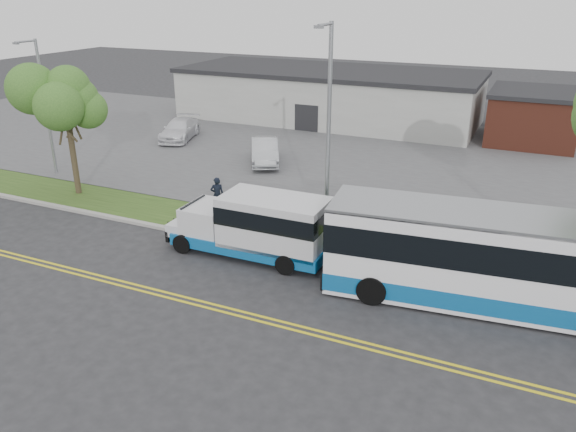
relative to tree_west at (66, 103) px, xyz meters
The scene contains 18 objects.
ground 13.43m from the tree_west, 14.93° to the right, with size 140.00×140.00×0.00m, color #28282B.
lane_line_north 14.83m from the tree_west, 30.43° to the right, with size 70.00×0.12×0.01m, color yellow.
lane_line_south 14.97m from the tree_west, 31.49° to the right, with size 70.00×0.12×0.01m, color yellow.
curb 13.19m from the tree_west, ahead, with size 80.00×0.30×0.15m, color #9E9B93.
verge 13.03m from the tree_west, ahead, with size 80.00×3.30×0.10m, color #294416.
parking_lot 18.98m from the tree_west, 48.99° to the left, with size 80.00×25.00×0.10m, color #4C4C4F.
commercial_building 24.72m from the tree_west, 75.85° to the left, with size 25.40×10.40×4.35m.
brick_wing 32.19m from the tree_west, 45.38° to the left, with size 6.30×7.30×3.90m.
tree_west is the anchor object (origin of this frame).
streetlight_near 15.01m from the tree_west, ahead, with size 0.35×1.53×9.50m.
streetlight_far 4.62m from the tree_west, 151.02° to the left, with size 0.35×1.53×8.00m.
shuttle_bus 13.62m from the tree_west, 12.00° to the right, with size 7.29×2.53×2.77m.
transit_bus 23.08m from the tree_west, ahead, with size 12.95×4.25×3.53m.
pedestrian 9.60m from the tree_west, ahead, with size 0.68×0.45×1.86m, color black.
parked_car_a 12.52m from the tree_west, 53.86° to the left, with size 1.70×4.87×1.60m, color #ADAFB4.
parked_car_b 13.28m from the tree_west, 98.00° to the left, with size 2.08×5.12×1.48m, color white.
grocery_bag_left 9.67m from the tree_west, ahead, with size 0.32×0.32×0.32m, color white.
grocery_bag_right 10.23m from the tree_west, ahead, with size 0.32×0.32×0.32m, color white.
Camera 1 is at (11.03, -18.97, 10.81)m, focal length 35.00 mm.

